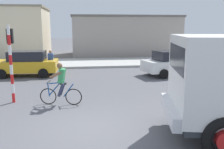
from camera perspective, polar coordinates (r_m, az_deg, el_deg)
ground_plane at (r=7.94m, az=-5.33°, el=-12.23°), size 120.00×120.00×0.00m
sidewalk_far at (r=21.17m, az=-6.89°, el=2.71°), size 80.00×5.00×0.16m
cyclist at (r=10.08m, az=-11.81°, el=-2.18°), size 1.70×0.57×1.72m
traffic_light_pole at (r=10.88m, az=-22.46°, el=4.61°), size 0.24×0.43×3.20m
car_red_near at (r=16.50m, az=14.01°, el=2.68°), size 4.26×2.47×1.60m
car_white_mid at (r=16.68m, az=-19.32°, el=2.47°), size 4.06×1.98×1.60m
pedestrian_near_kerb at (r=16.65m, az=-14.00°, el=2.86°), size 0.34×0.22×1.62m
building_mid_block at (r=27.85m, az=2.84°, el=9.03°), size 11.53×6.39×4.27m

